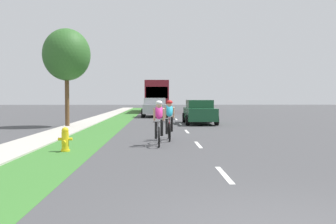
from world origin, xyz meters
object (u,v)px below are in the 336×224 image
(pickup_silver, at_px, (155,107))
(suv_black, at_px, (157,102))
(bus_maroon, at_px, (157,95))
(cyclist_trailing, at_px, (169,120))
(fire_hydrant_yellow, at_px, (65,140))
(cyclist_lead, at_px, (159,122))
(sedan_dark_green, at_px, (199,112))
(street_tree_near, at_px, (67,55))

(pickup_silver, bearing_deg, suv_black, 89.75)
(bus_maroon, bearing_deg, cyclist_trailing, -88.96)
(fire_hydrant_yellow, height_order, cyclist_lead, cyclist_lead)
(fire_hydrant_yellow, bearing_deg, sedan_dark_green, 65.01)
(sedan_dark_green, xyz_separation_m, street_tree_near, (-7.85, -2.21, 3.33))
(bus_maroon, bearing_deg, fire_hydrant_yellow, -95.05)
(cyclist_trailing, height_order, suv_black, suv_black)
(pickup_silver, bearing_deg, sedan_dark_green, -71.38)
(sedan_dark_green, bearing_deg, fire_hydrant_yellow, -114.99)
(fire_hydrant_yellow, distance_m, sedan_dark_green, 13.18)
(bus_maroon, xyz_separation_m, street_tree_near, (-5.11, -22.22, 2.12))
(sedan_dark_green, relative_size, bus_maroon, 0.37)
(fire_hydrant_yellow, height_order, bus_maroon, bus_maroon)
(pickup_silver, relative_size, street_tree_near, 0.91)
(cyclist_lead, bearing_deg, fire_hydrant_yellow, -155.02)
(fire_hydrant_yellow, bearing_deg, suv_black, 86.86)
(pickup_silver, bearing_deg, street_tree_near, -114.50)
(fire_hydrant_yellow, relative_size, bus_maroon, 0.07)
(bus_maroon, bearing_deg, cyclist_lead, -89.80)
(street_tree_near, bearing_deg, pickup_silver, 65.50)
(cyclist_trailing, bearing_deg, bus_maroon, 91.04)
(sedan_dark_green, distance_m, bus_maroon, 20.23)
(pickup_silver, relative_size, bus_maroon, 0.44)
(sedan_dark_green, bearing_deg, cyclist_lead, -104.00)
(suv_black, distance_m, street_tree_near, 41.49)
(cyclist_lead, distance_m, bus_maroon, 30.61)
(sedan_dark_green, height_order, street_tree_near, street_tree_near)
(bus_maroon, distance_m, street_tree_near, 22.90)
(suv_black, height_order, street_tree_near, street_tree_near)
(cyclist_lead, height_order, sedan_dark_green, cyclist_lead)
(cyclist_lead, height_order, bus_maroon, bus_maroon)
(cyclist_trailing, bearing_deg, suv_black, 90.67)
(fire_hydrant_yellow, relative_size, sedan_dark_green, 0.18)
(cyclist_lead, relative_size, street_tree_near, 0.31)
(fire_hydrant_yellow, xyz_separation_m, cyclist_lead, (2.93, 1.36, 0.44))
(fire_hydrant_yellow, bearing_deg, street_tree_near, 103.23)
(cyclist_trailing, distance_m, bus_maroon, 28.98)
(fire_hydrant_yellow, distance_m, cyclist_lead, 3.26)
(bus_maroon, bearing_deg, sedan_dark_green, -82.19)
(cyclist_lead, distance_m, cyclist_trailing, 1.69)
(bus_maroon, relative_size, suv_black, 2.47)
(cyclist_lead, bearing_deg, street_tree_near, 121.94)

